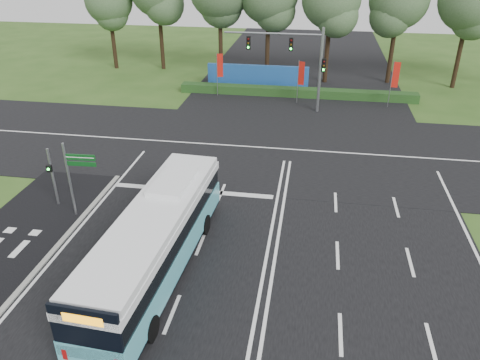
{
  "coord_description": "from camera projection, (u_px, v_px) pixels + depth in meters",
  "views": [
    {
      "loc": [
        1.63,
        -18.4,
        13.4
      ],
      "look_at": [
        -1.7,
        2.0,
        2.59
      ],
      "focal_mm": 35.0,
      "sensor_mm": 36.0,
      "label": 1
    }
  ],
  "objects": [
    {
      "name": "banner_flag_mid",
      "position": [
        301.0,
        76.0,
        41.04
      ],
      "size": [
        0.56,
        0.16,
        3.83
      ],
      "rotation": [
        0.0,
        0.0,
        -0.2
      ],
      "color": "gray",
      "rests_on": "ground"
    },
    {
      "name": "street_sign",
      "position": [
        74.0,
        172.0,
        24.04
      ],
      "size": [
        1.64,
        0.17,
        4.22
      ],
      "rotation": [
        0.0,
        0.0,
        0.05
      ],
      "color": "gray",
      "rests_on": "ground"
    },
    {
      "name": "hedge",
      "position": [
        296.0,
        92.0,
        43.78
      ],
      "size": [
        22.0,
        1.2,
        0.8
      ],
      "primitive_type": "cube",
      "color": "#193C15",
      "rests_on": "ground"
    },
    {
      "name": "traffic_light_gantry",
      "position": [
        299.0,
        56.0,
        38.28
      ],
      "size": [
        8.41,
        0.28,
        7.0
      ],
      "color": "gray",
      "rests_on": "ground"
    },
    {
      "name": "blue_hoarding",
      "position": [
        258.0,
        76.0,
        46.21
      ],
      "size": [
        10.0,
        0.3,
        2.2
      ],
      "primitive_type": "cube",
      "color": "#1B4B93",
      "rests_on": "ground"
    },
    {
      "name": "road_main",
      "position": [
        268.0,
        249.0,
        22.53
      ],
      "size": [
        20.0,
        120.0,
        0.04
      ],
      "primitive_type": "cube",
      "color": "black",
      "rests_on": "ground"
    },
    {
      "name": "banner_flag_left",
      "position": [
        219.0,
        68.0,
        43.06
      ],
      "size": [
        0.58,
        0.17,
        3.99
      ],
      "rotation": [
        0.0,
        0.0,
        0.22
      ],
      "color": "gray",
      "rests_on": "ground"
    },
    {
      "name": "ground",
      "position": [
        268.0,
        249.0,
        22.54
      ],
      "size": [
        120.0,
        120.0,
        0.0
      ],
      "primitive_type": "plane",
      "color": "#2D4E1A",
      "rests_on": "ground"
    },
    {
      "name": "banner_flag_right",
      "position": [
        395.0,
        77.0,
        39.93
      ],
      "size": [
        0.6,
        0.1,
        4.08
      ],
      "rotation": [
        0.0,
        0.0,
        -0.09
      ],
      "color": "gray",
      "rests_on": "ground"
    },
    {
      "name": "city_bus",
      "position": [
        156.0,
        240.0,
        20.2
      ],
      "size": [
        3.13,
        12.11,
        3.44
      ],
      "rotation": [
        0.0,
        0.0,
        -0.05
      ],
      "color": "#53B2C0",
      "rests_on": "ground"
    },
    {
      "name": "kerb_strip",
      "position": [
        41.0,
        265.0,
        21.33
      ],
      "size": [
        0.25,
        18.0,
        0.12
      ],
      "primitive_type": "cube",
      "color": "gray",
      "rests_on": "ground"
    },
    {
      "name": "road_cross",
      "position": [
        286.0,
        149.0,
        33.02
      ],
      "size": [
        120.0,
        14.0,
        0.05
      ],
      "primitive_type": "cube",
      "color": "black",
      "rests_on": "ground"
    },
    {
      "name": "pedestrian_signal",
      "position": [
        52.0,
        175.0,
        25.37
      ],
      "size": [
        0.3,
        0.42,
        3.42
      ],
      "rotation": [
        0.0,
        0.0,
        0.21
      ],
      "color": "gray",
      "rests_on": "ground"
    }
  ]
}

